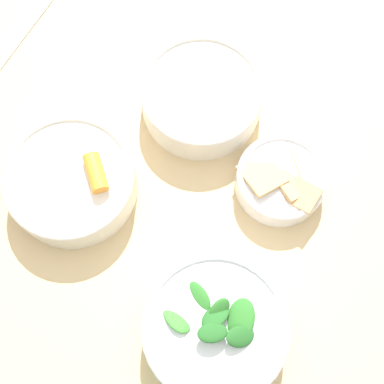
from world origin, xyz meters
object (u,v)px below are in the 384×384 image
bowl_beans_hotdog (202,98)px  ruler (32,15)px  bowl_carrots (72,181)px  bowl_greens (215,329)px  bowl_cookies (280,180)px

bowl_beans_hotdog → ruler: 0.32m
bowl_carrots → bowl_greens: (-0.03, -0.28, 0.00)m
bowl_carrots → ruler: bowl_carrots is taller
bowl_carrots → bowl_greens: bearing=-97.0°
bowl_beans_hotdog → bowl_cookies: size_ratio=1.41×
bowl_greens → bowl_cookies: bowl_greens is taller
bowl_carrots → bowl_beans_hotdog: bearing=-15.6°
bowl_carrots → bowl_cookies: bowl_carrots is taller
bowl_carrots → bowl_greens: bowl_greens is taller
bowl_cookies → ruler: bowl_cookies is taller
bowl_greens → ruler: size_ratio=0.56×
bowl_greens → bowl_beans_hotdog: (0.25, 0.22, -0.01)m
bowl_beans_hotdog → ruler: bowl_beans_hotdog is taller
bowl_carrots → bowl_greens: 0.28m
bowl_carrots → bowl_beans_hotdog: 0.23m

